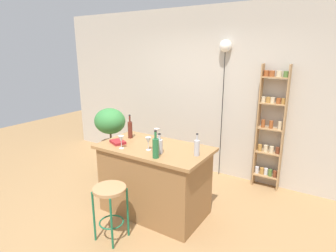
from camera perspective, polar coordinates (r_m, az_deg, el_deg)
The scene contains 16 objects.
ground at distance 3.73m, azimuth -5.44°, elevation -19.02°, with size 12.00×12.00×0.00m, color #A37A4C.
back_wall at distance 4.82m, azimuth 8.42°, elevation 6.78°, with size 6.40×0.10×2.80m, color #BCB2A3.
kitchen_counter at distance 3.71m, azimuth -2.76°, elevation -10.92°, with size 1.43×0.80×0.92m.
bar_stool at distance 3.27m, azimuth -11.80°, elevation -14.68°, with size 0.37×0.37×0.64m.
spice_shelf at distance 4.45m, azimuth 20.33°, elevation -0.23°, with size 0.39×0.15×1.92m.
plant_stool at distance 4.92m, azimuth -11.37°, elevation -7.79°, with size 0.35×0.35×0.40m, color #2D2823.
potted_plant at distance 4.69m, azimuth -11.80°, elevation -0.02°, with size 0.53×0.48×0.79m.
bottle_sauce_amber at distance 3.87m, azimuth -7.80°, elevation -0.66°, with size 0.06×0.06×0.33m.
bottle_spirits_clear at distance 3.14m, azimuth -2.52°, elevation -4.44°, with size 0.07×0.07×0.32m.
bottle_soda_blue at distance 3.22m, azimuth 5.95°, elevation -4.38°, with size 0.06×0.06×0.27m.
bottle_wine_red at distance 3.28m, azimuth -1.79°, elevation -4.10°, with size 0.08×0.08×0.24m.
wine_glass_left at distance 3.47m, azimuth -9.61°, elevation -2.74°, with size 0.07×0.07×0.16m.
wine_glass_center at distance 3.38m, azimuth -4.08°, elevation -3.08°, with size 0.07×0.07×0.16m.
wine_glass_right at distance 3.74m, azimuth -2.31°, elevation -1.23°, with size 0.07×0.07×0.16m.
cookbook at distance 3.70m, azimuth -10.28°, elevation -3.25°, with size 0.21×0.15×0.04m, color maroon.
pendant_globe_light at distance 4.56m, azimuth 11.70°, elevation 15.25°, with size 0.19×0.19×2.26m.
Camera 1 is at (1.91, -2.42, 2.10)m, focal length 29.65 mm.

